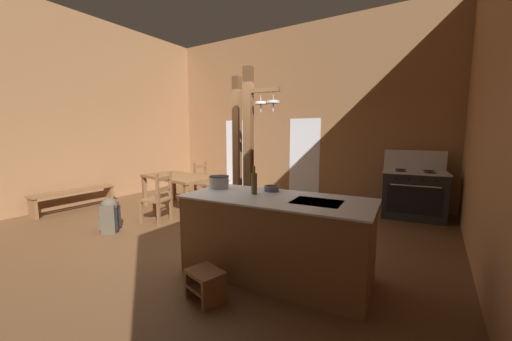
{
  "coord_description": "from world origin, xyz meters",
  "views": [
    {
      "loc": [
        3.28,
        -3.42,
        1.66
      ],
      "look_at": [
        0.5,
        1.04,
        0.99
      ],
      "focal_mm": 20.16,
      "sensor_mm": 36.0,
      "label": 1
    }
  ],
  "objects": [
    {
      "name": "backpack",
      "position": [
        -1.33,
        -0.73,
        0.31
      ],
      "size": [
        0.39,
        0.38,
        0.6
      ],
      "color": "#4C4233",
      "rests_on": "ground_plane"
    },
    {
      "name": "ladderback_chair_near_window",
      "position": [
        -1.56,
        1.91,
        0.45
      ],
      "size": [
        0.45,
        0.45,
        0.95
      ],
      "color": "brown",
      "rests_on": "ground_plane"
    },
    {
      "name": "dining_table",
      "position": [
        -1.49,
        1.0,
        0.65
      ],
      "size": [
        1.81,
        1.13,
        0.74
      ],
      "color": "brown",
      "rests_on": "ground_plane"
    },
    {
      "name": "bottle_tall_on_counter",
      "position": [
        1.45,
        -0.54,
        1.07
      ],
      "size": [
        0.07,
        0.07,
        0.34
      ],
      "color": "brown",
      "rests_on": "kitchen_island"
    },
    {
      "name": "stove_range",
      "position": [
        2.97,
        2.98,
        0.48
      ],
      "size": [
        1.22,
        0.92,
        1.32
      ],
      "color": "black",
      "rests_on": "ground_plane"
    },
    {
      "name": "support_post_center",
      "position": [
        -0.04,
        1.19,
        1.37
      ],
      "size": [
        0.14,
        0.14,
        2.75
      ],
      "color": "brown",
      "rests_on": "ground_plane"
    },
    {
      "name": "ground_plane",
      "position": [
        0.0,
        0.0,
        -0.05
      ],
      "size": [
        8.31,
        8.05,
        0.1
      ],
      "primitive_type": "cube",
      "color": "brown"
    },
    {
      "name": "kitchen_island",
      "position": [
        1.77,
        -0.56,
        0.47
      ],
      "size": [
        2.23,
        1.12,
        0.94
      ],
      "color": "brown",
      "rests_on": "ground_plane"
    },
    {
      "name": "wall_back",
      "position": [
        0.0,
        3.69,
        2.2
      ],
      "size": [
        8.31,
        0.14,
        4.4
      ],
      "primitive_type": "cube",
      "color": "#93663F",
      "rests_on": "ground_plane"
    },
    {
      "name": "wall_left",
      "position": [
        -3.83,
        0.0,
        2.2
      ],
      "size": [
        0.14,
        8.05,
        4.4
      ],
      "primitive_type": "cube",
      "color": "#93663F",
      "rests_on": "ground_plane"
    },
    {
      "name": "step_stool",
      "position": [
        1.41,
        -1.39,
        0.18
      ],
      "size": [
        0.42,
        0.36,
        0.3
      ],
      "color": "brown",
      "rests_on": "ground_plane"
    },
    {
      "name": "mixing_bowl_on_counter",
      "position": [
        1.55,
        -0.28,
        0.97
      ],
      "size": [
        0.19,
        0.19,
        0.07
      ],
      "color": "slate",
      "rests_on": "kitchen_island"
    },
    {
      "name": "ladderback_chair_by_post",
      "position": [
        -1.08,
        0.09,
        0.45
      ],
      "size": [
        0.53,
        0.53,
        0.95
      ],
      "color": "brown",
      "rests_on": "ground_plane"
    },
    {
      "name": "bench_along_left_wall",
      "position": [
        -3.37,
        -0.3,
        0.31
      ],
      "size": [
        0.37,
        1.68,
        0.44
      ],
      "color": "brown",
      "rests_on": "ground_plane"
    },
    {
      "name": "glazed_door_back_left",
      "position": [
        -1.69,
        3.62,
        1.02
      ],
      "size": [
        1.0,
        0.01,
        2.05
      ],
      "primitive_type": "cube",
      "color": "white",
      "rests_on": "ground_plane"
    },
    {
      "name": "support_post_with_pot_rack",
      "position": [
        0.63,
        0.63,
        1.47
      ],
      "size": [
        0.63,
        0.25,
        2.75
      ],
      "color": "brown",
      "rests_on": "ground_plane"
    },
    {
      "name": "stockpot_on_counter",
      "position": [
        0.85,
        -0.46,
        1.02
      ],
      "size": [
        0.34,
        0.27,
        0.16
      ],
      "color": "silver",
      "rests_on": "kitchen_island"
    },
    {
      "name": "glazed_panel_back_right",
      "position": [
        0.38,
        3.62,
        1.02
      ],
      "size": [
        0.84,
        0.01,
        2.05
      ],
      "primitive_type": "cube",
      "color": "white",
      "rests_on": "ground_plane"
    }
  ]
}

